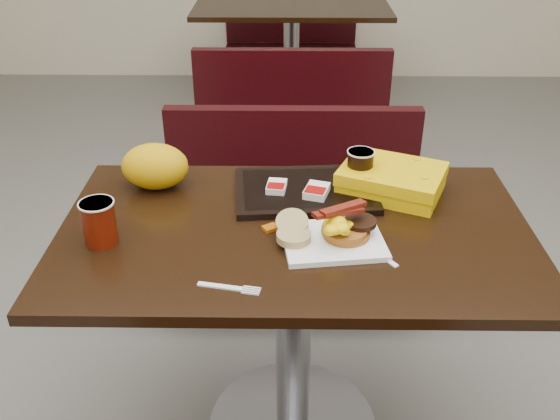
{
  "coord_description": "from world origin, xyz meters",
  "views": [
    {
      "loc": [
        -0.02,
        -1.33,
        1.58
      ],
      "look_at": [
        -0.04,
        -0.03,
        0.82
      ],
      "focal_mm": 39.55,
      "sensor_mm": 36.0,
      "label": 1
    }
  ],
  "objects_px": {
    "tray": "(305,190)",
    "table_near": "(294,339)",
    "bench_far_n": "(291,37)",
    "coffee_cup_far": "(360,167)",
    "fork": "(220,286)",
    "hashbrown_sleeve_right": "(317,191)",
    "pancake_stack": "(346,231)",
    "clamshell": "(392,180)",
    "platter": "(333,241)",
    "knife": "(376,251)",
    "table_far": "(291,64)",
    "paper_bag": "(155,166)",
    "bench_near_n": "(292,217)",
    "coffee_cup_near": "(99,223)",
    "bench_far_s": "(292,105)",
    "hashbrown_sleeve_left": "(277,186)"
  },
  "relations": [
    {
      "from": "bench_near_n",
      "to": "coffee_cup_far",
      "type": "xyz_separation_m",
      "value": [
        0.18,
        -0.49,
        0.46
      ]
    },
    {
      "from": "bench_far_n",
      "to": "knife",
      "type": "relative_size",
      "value": 6.7
    },
    {
      "from": "fork",
      "to": "hashbrown_sleeve_right",
      "type": "xyz_separation_m",
      "value": [
        0.23,
        0.39,
        0.03
      ]
    },
    {
      "from": "bench_far_n",
      "to": "coffee_cup_far",
      "type": "bearing_deg",
      "value": -86.66
    },
    {
      "from": "bench_far_n",
      "to": "hashbrown_sleeve_left",
      "type": "distance_m",
      "value": 3.16
    },
    {
      "from": "fork",
      "to": "pancake_stack",
      "type": "bearing_deg",
      "value": 44.42
    },
    {
      "from": "tray",
      "to": "hashbrown_sleeve_left",
      "type": "height_order",
      "value": "hashbrown_sleeve_left"
    },
    {
      "from": "platter",
      "to": "fork",
      "type": "height_order",
      "value": "platter"
    },
    {
      "from": "platter",
      "to": "hashbrown_sleeve_right",
      "type": "relative_size",
      "value": 3.01
    },
    {
      "from": "bench_far_n",
      "to": "clamshell",
      "type": "xyz_separation_m",
      "value": [
        0.27,
        -3.11,
        0.43
      ]
    },
    {
      "from": "coffee_cup_near",
      "to": "hashbrown_sleeve_left",
      "type": "distance_m",
      "value": 0.49
    },
    {
      "from": "pancake_stack",
      "to": "clamshell",
      "type": "xyz_separation_m",
      "value": [
        0.15,
        0.25,
        0.01
      ]
    },
    {
      "from": "table_far",
      "to": "bench_far_n",
      "type": "xyz_separation_m",
      "value": [
        0.0,
        0.7,
        -0.02
      ]
    },
    {
      "from": "bench_far_s",
      "to": "hashbrown_sleeve_left",
      "type": "distance_m",
      "value": 1.78
    },
    {
      "from": "tray",
      "to": "table_far",
      "type": "bearing_deg",
      "value": 85.98
    },
    {
      "from": "paper_bag",
      "to": "coffee_cup_far",
      "type": "bearing_deg",
      "value": -0.6
    },
    {
      "from": "bench_far_s",
      "to": "tray",
      "type": "relative_size",
      "value": 2.59
    },
    {
      "from": "table_far",
      "to": "tray",
      "type": "distance_m",
      "value": 2.45
    },
    {
      "from": "knife",
      "to": "hashbrown_sleeve_left",
      "type": "relative_size",
      "value": 2.13
    },
    {
      "from": "bench_far_n",
      "to": "paper_bag",
      "type": "height_order",
      "value": "paper_bag"
    },
    {
      "from": "table_far",
      "to": "hashbrown_sleeve_right",
      "type": "xyz_separation_m",
      "value": [
        0.06,
        -2.46,
        0.4
      ]
    },
    {
      "from": "knife",
      "to": "hashbrown_sleeve_right",
      "type": "xyz_separation_m",
      "value": [
        -0.13,
        0.25,
        0.03
      ]
    },
    {
      "from": "bench_far_n",
      "to": "table_far",
      "type": "bearing_deg",
      "value": -90.0
    },
    {
      "from": "pancake_stack",
      "to": "table_far",
      "type": "bearing_deg",
      "value": 92.67
    },
    {
      "from": "bench_near_n",
      "to": "coffee_cup_near",
      "type": "distance_m",
      "value": 1.01
    },
    {
      "from": "platter",
      "to": "clamshell",
      "type": "distance_m",
      "value": 0.32
    },
    {
      "from": "tray",
      "to": "table_near",
      "type": "bearing_deg",
      "value": -103.94
    },
    {
      "from": "table_far",
      "to": "platter",
      "type": "xyz_separation_m",
      "value": [
        0.09,
        -2.67,
        0.38
      ]
    },
    {
      "from": "platter",
      "to": "hashbrown_sleeve_right",
      "type": "distance_m",
      "value": 0.22
    },
    {
      "from": "table_near",
      "to": "knife",
      "type": "relative_size",
      "value": 8.04
    },
    {
      "from": "fork",
      "to": "tray",
      "type": "relative_size",
      "value": 0.37
    },
    {
      "from": "platter",
      "to": "bench_far_s",
      "type": "bearing_deg",
      "value": 85.09
    },
    {
      "from": "coffee_cup_near",
      "to": "tray",
      "type": "distance_m",
      "value": 0.56
    },
    {
      "from": "coffee_cup_far",
      "to": "clamshell",
      "type": "distance_m",
      "value": 0.09
    },
    {
      "from": "clamshell",
      "to": "knife",
      "type": "bearing_deg",
      "value": -81.08
    },
    {
      "from": "bench_near_n",
      "to": "bench_far_n",
      "type": "height_order",
      "value": "same"
    },
    {
      "from": "platter",
      "to": "fork",
      "type": "xyz_separation_m",
      "value": [
        -0.26,
        -0.18,
        -0.0
      ]
    },
    {
      "from": "tray",
      "to": "clamshell",
      "type": "distance_m",
      "value": 0.24
    },
    {
      "from": "platter",
      "to": "knife",
      "type": "height_order",
      "value": "platter"
    },
    {
      "from": "table_near",
      "to": "knife",
      "type": "bearing_deg",
      "value": -29.29
    },
    {
      "from": "tray",
      "to": "hashbrown_sleeve_right",
      "type": "distance_m",
      "value": 0.05
    },
    {
      "from": "coffee_cup_near",
      "to": "hashbrown_sleeve_right",
      "type": "distance_m",
      "value": 0.57
    },
    {
      "from": "coffee_cup_far",
      "to": "bench_far_n",
      "type": "bearing_deg",
      "value": 93.34
    },
    {
      "from": "fork",
      "to": "knife",
      "type": "distance_m",
      "value": 0.39
    },
    {
      "from": "paper_bag",
      "to": "knife",
      "type": "bearing_deg",
      "value": -28.96
    },
    {
      "from": "bench_far_s",
      "to": "coffee_cup_near",
      "type": "bearing_deg",
      "value": -103.48
    },
    {
      "from": "bench_far_n",
      "to": "pancake_stack",
      "type": "xyz_separation_m",
      "value": [
        0.12,
        -3.36,
        0.42
      ]
    },
    {
      "from": "hashbrown_sleeve_left",
      "to": "tray",
      "type": "bearing_deg",
      "value": 15.29
    },
    {
      "from": "pancake_stack",
      "to": "hashbrown_sleeve_left",
      "type": "distance_m",
      "value": 0.28
    },
    {
      "from": "bench_far_s",
      "to": "fork",
      "type": "bearing_deg",
      "value": -94.46
    }
  ]
}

